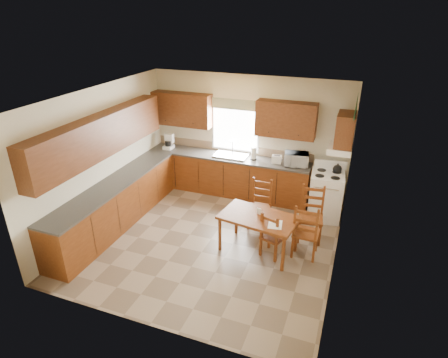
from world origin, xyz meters
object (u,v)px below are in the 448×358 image
(microwave, at_px, (296,159))
(chair_near_right, at_px, (306,230))
(dining_table, at_px, (258,234))
(chair_near_left, at_px, (273,234))
(stove, at_px, (325,196))
(chair_far_right, at_px, (311,215))
(chair_far_left, at_px, (260,205))

(microwave, height_order, chair_near_right, microwave)
(dining_table, height_order, chair_near_left, chair_near_left)
(chair_near_right, bearing_deg, stove, -96.04)
(chair_near_right, distance_m, chair_far_right, 0.51)
(chair_far_left, bearing_deg, chair_far_right, -7.07)
(microwave, xyz_separation_m, chair_near_right, (0.55, -1.80, -0.55))
(stove, xyz_separation_m, microwave, (-0.71, 0.35, 0.58))
(dining_table, bearing_deg, stove, 68.34)
(chair_near_left, bearing_deg, stove, -94.89)
(dining_table, bearing_deg, microwave, 91.65)
(stove, relative_size, chair_far_right, 0.92)
(stove, bearing_deg, chair_near_right, -101.19)
(microwave, height_order, chair_far_right, microwave)
(stove, height_order, dining_table, stove)
(chair_near_right, relative_size, chair_far_right, 0.98)
(chair_far_right, bearing_deg, microwave, 106.42)
(chair_far_right, bearing_deg, stove, 73.83)
(stove, relative_size, dining_table, 0.72)
(chair_near_right, bearing_deg, chair_far_right, -90.36)
(chair_near_left, relative_size, chair_far_left, 0.88)
(chair_far_right, bearing_deg, chair_near_left, -133.35)
(stove, distance_m, chair_near_right, 1.46)
(dining_table, relative_size, chair_far_left, 1.35)
(dining_table, bearing_deg, chair_near_left, 1.93)
(stove, height_order, chair_far_left, chair_far_left)
(chair_far_left, bearing_deg, chair_near_left, -61.72)
(microwave, bearing_deg, chair_near_right, -82.64)
(dining_table, height_order, chair_near_right, chair_near_right)
(microwave, distance_m, chair_far_left, 1.40)
(chair_near_left, xyz_separation_m, chair_far_left, (-0.47, 0.82, 0.06))
(dining_table, relative_size, chair_near_left, 1.54)
(chair_near_left, distance_m, chair_far_left, 0.94)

